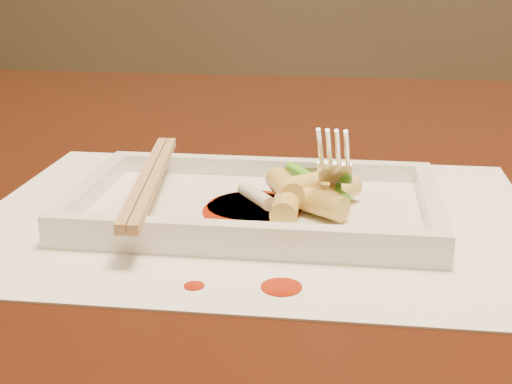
# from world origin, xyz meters

# --- Properties ---
(table) EXTENTS (1.40, 0.90, 0.75)m
(table) POSITION_xyz_m (0.00, 0.00, 0.65)
(table) COLOR black
(table) RESTS_ON ground
(placemat) EXTENTS (0.40, 0.30, 0.00)m
(placemat) POSITION_xyz_m (-0.06, -0.17, 0.75)
(placemat) COLOR white
(placemat) RESTS_ON table
(sauce_splatter_a) EXTENTS (0.02, 0.02, 0.00)m
(sauce_splatter_a) POSITION_xyz_m (-0.03, -0.29, 0.75)
(sauce_splatter_a) COLOR #9A1C04
(sauce_splatter_a) RESTS_ON placemat
(sauce_splatter_b) EXTENTS (0.01, 0.01, 0.00)m
(sauce_splatter_b) POSITION_xyz_m (-0.08, -0.29, 0.75)
(sauce_splatter_b) COLOR #9A1C04
(sauce_splatter_b) RESTS_ON placemat
(plate_base) EXTENTS (0.26, 0.16, 0.01)m
(plate_base) POSITION_xyz_m (-0.06, -0.17, 0.76)
(plate_base) COLOR white
(plate_base) RESTS_ON placemat
(plate_rim_far) EXTENTS (0.26, 0.01, 0.01)m
(plate_rim_far) POSITION_xyz_m (-0.06, -0.10, 0.77)
(plate_rim_far) COLOR white
(plate_rim_far) RESTS_ON plate_base
(plate_rim_near) EXTENTS (0.26, 0.01, 0.01)m
(plate_rim_near) POSITION_xyz_m (-0.06, -0.25, 0.77)
(plate_rim_near) COLOR white
(plate_rim_near) RESTS_ON plate_base
(plate_rim_left) EXTENTS (0.01, 0.14, 0.01)m
(plate_rim_left) POSITION_xyz_m (-0.19, -0.17, 0.77)
(plate_rim_left) COLOR white
(plate_rim_left) RESTS_ON plate_base
(plate_rim_right) EXTENTS (0.01, 0.14, 0.01)m
(plate_rim_right) POSITION_xyz_m (0.06, -0.17, 0.77)
(plate_rim_right) COLOR white
(plate_rim_right) RESTS_ON plate_base
(veg_piece) EXTENTS (0.04, 0.03, 0.01)m
(veg_piece) POSITION_xyz_m (-0.03, -0.13, 0.77)
(veg_piece) COLOR black
(veg_piece) RESTS_ON plate_base
(scallion_white) EXTENTS (0.03, 0.04, 0.01)m
(scallion_white) POSITION_xyz_m (-0.06, -0.19, 0.77)
(scallion_white) COLOR #EAEACC
(scallion_white) RESTS_ON plate_base
(scallion_green) EXTENTS (0.05, 0.08, 0.01)m
(scallion_green) POSITION_xyz_m (-0.02, -0.15, 0.77)
(scallion_green) COLOR #4AAD1B
(scallion_green) RESTS_ON plate_base
(chopstick_a) EXTENTS (0.03, 0.21, 0.01)m
(chopstick_a) POSITION_xyz_m (-0.14, -0.17, 0.78)
(chopstick_a) COLOR tan
(chopstick_a) RESTS_ON plate_rim_near
(chopstick_b) EXTENTS (0.03, 0.21, 0.01)m
(chopstick_b) POSITION_xyz_m (-0.14, -0.17, 0.78)
(chopstick_b) COLOR tan
(chopstick_b) RESTS_ON plate_rim_near
(fork) EXTENTS (0.09, 0.10, 0.14)m
(fork) POSITION_xyz_m (0.01, -0.15, 0.83)
(fork) COLOR silver
(fork) RESTS_ON plate_base
(sauce_blob_0) EXTENTS (0.07, 0.07, 0.00)m
(sauce_blob_0) POSITION_xyz_m (-0.06, -0.18, 0.76)
(sauce_blob_0) COLOR #9A1C04
(sauce_blob_0) RESTS_ON plate_base
(sauce_blob_1) EXTENTS (0.07, 0.07, 0.00)m
(sauce_blob_1) POSITION_xyz_m (-0.06, -0.19, 0.76)
(sauce_blob_1) COLOR #9A1C04
(sauce_blob_1) RESTS_ON plate_base
(sauce_blob_2) EXTENTS (0.06, 0.06, 0.00)m
(sauce_blob_2) POSITION_xyz_m (-0.07, -0.18, 0.76)
(sauce_blob_2) COLOR #9A1C04
(sauce_blob_2) RESTS_ON plate_base
(rice_cake_0) EXTENTS (0.04, 0.05, 0.02)m
(rice_cake_0) POSITION_xyz_m (-0.01, -0.17, 0.77)
(rice_cake_0) COLOR #E9D56D
(rice_cake_0) RESTS_ON plate_base
(rice_cake_1) EXTENTS (0.02, 0.05, 0.02)m
(rice_cake_1) POSITION_xyz_m (-0.04, -0.20, 0.77)
(rice_cake_1) COLOR #E9D56D
(rice_cake_1) RESTS_ON plate_base
(rice_cake_2) EXTENTS (0.03, 0.04, 0.02)m
(rice_cake_2) POSITION_xyz_m (-0.04, -0.18, 0.78)
(rice_cake_2) COLOR #E9D56D
(rice_cake_2) RESTS_ON plate_base
(rice_cake_3) EXTENTS (0.04, 0.04, 0.02)m
(rice_cake_3) POSITION_xyz_m (-0.02, -0.19, 0.77)
(rice_cake_3) COLOR #E9D56D
(rice_cake_3) RESTS_ON plate_base
(rice_cake_4) EXTENTS (0.04, 0.05, 0.02)m
(rice_cake_4) POSITION_xyz_m (-0.01, -0.18, 0.77)
(rice_cake_4) COLOR #E9D56D
(rice_cake_4) RESTS_ON plate_base
(rice_cake_5) EXTENTS (0.05, 0.04, 0.02)m
(rice_cake_5) POSITION_xyz_m (-0.02, -0.17, 0.78)
(rice_cake_5) COLOR #E9D56D
(rice_cake_5) RESTS_ON plate_base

